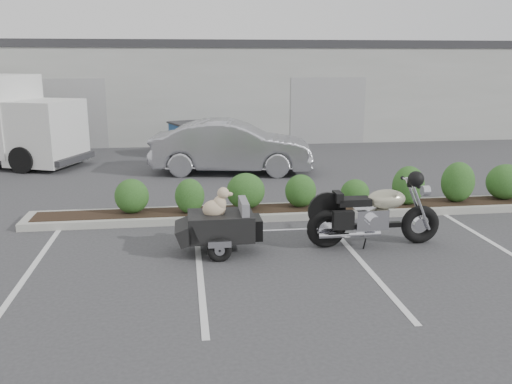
{
  "coord_description": "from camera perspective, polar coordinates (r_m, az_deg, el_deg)",
  "views": [
    {
      "loc": [
        -1.69,
        -8.94,
        3.31
      ],
      "look_at": [
        -0.31,
        1.33,
        0.75
      ],
      "focal_mm": 38.0,
      "sensor_mm": 36.0,
      "label": 1
    }
  ],
  "objects": [
    {
      "name": "planter_kerb",
      "position": [
        11.91,
        5.67,
        -1.95
      ],
      "size": [
        12.0,
        1.0,
        0.15
      ],
      "primitive_type": "cube",
      "color": "#9E9E93",
      "rests_on": "ground"
    },
    {
      "name": "sedan",
      "position": [
        16.04,
        -2.56,
        4.78
      ],
      "size": [
        4.91,
        2.38,
        1.55
      ],
      "primitive_type": "imported",
      "rotation": [
        0.0,
        0.0,
        1.41
      ],
      "color": "#A4A4AB",
      "rests_on": "ground"
    },
    {
      "name": "ground",
      "position": [
        9.68,
        2.86,
        -6.14
      ],
      "size": [
        90.0,
        90.0,
        0.0
      ],
      "primitive_type": "plane",
      "color": "#38383A",
      "rests_on": "ground"
    },
    {
      "name": "building",
      "position": [
        26.03,
        -4.03,
        10.97
      ],
      "size": [
        26.0,
        10.0,
        4.0
      ],
      "primitive_type": "cube",
      "color": "#9EA099",
      "rests_on": "ground"
    },
    {
      "name": "motorcycle",
      "position": [
        9.97,
        12.36,
        -2.4
      ],
      "size": [
        2.49,
        0.84,
        1.43
      ],
      "rotation": [
        0.0,
        0.0,
        0.0
      ],
      "color": "black",
      "rests_on": "ground"
    },
    {
      "name": "pet_trailer",
      "position": [
        9.45,
        -3.85,
        -3.47
      ],
      "size": [
        1.97,
        1.09,
        1.18
      ],
      "rotation": [
        0.0,
        0.0,
        0.0
      ],
      "color": "black",
      "rests_on": "ground"
    },
    {
      "name": "dumpster",
      "position": [
        18.99,
        -6.13,
        5.62
      ],
      "size": [
        2.14,
        1.81,
        1.19
      ],
      "rotation": [
        0.0,
        0.0,
        0.37
      ],
      "color": "navy",
      "rests_on": "ground"
    }
  ]
}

